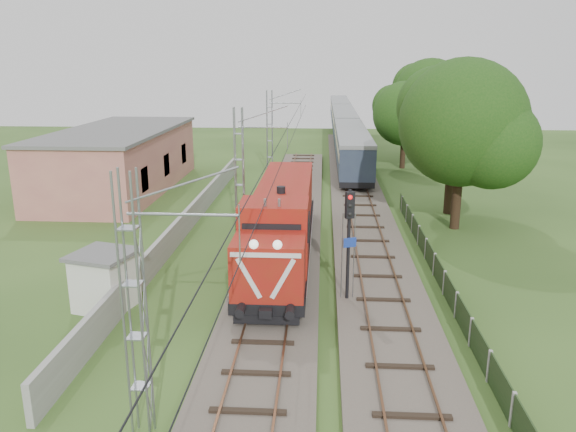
# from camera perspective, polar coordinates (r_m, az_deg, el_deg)

# --- Properties ---
(ground) EXTENTS (140.00, 140.00, 0.00)m
(ground) POSITION_cam_1_polar(r_m,az_deg,el_deg) (24.63, -1.86, -10.29)
(ground) COLOR #2C471A
(ground) RESTS_ON ground
(track_main) EXTENTS (4.20, 70.00, 0.45)m
(track_main) POSITION_cam_1_polar(r_m,az_deg,el_deg) (30.99, -0.64, -4.35)
(track_main) COLOR #6B6054
(track_main) RESTS_ON ground
(track_side) EXTENTS (4.20, 80.00, 0.45)m
(track_side) POSITION_cam_1_polar(r_m,az_deg,el_deg) (43.45, 7.22, 1.38)
(track_side) COLOR #6B6054
(track_side) RESTS_ON ground
(catenary) EXTENTS (3.31, 70.00, 8.00)m
(catenary) POSITION_cam_1_polar(r_m,az_deg,el_deg) (35.08, -4.88, 4.52)
(catenary) COLOR gray
(catenary) RESTS_ON ground
(boundary_wall) EXTENTS (0.25, 40.00, 1.50)m
(boundary_wall) POSITION_cam_1_polar(r_m,az_deg,el_deg) (36.54, -10.28, -0.56)
(boundary_wall) COLOR #9E9E99
(boundary_wall) RESTS_ON ground
(station_building) EXTENTS (8.40, 20.40, 5.22)m
(station_building) POSITION_cam_1_polar(r_m,az_deg,el_deg) (49.82, -16.70, 5.54)
(station_building) COLOR tan
(station_building) RESTS_ON ground
(fence) EXTENTS (0.12, 32.00, 1.20)m
(fence) POSITION_cam_1_polar(r_m,az_deg,el_deg) (27.65, 15.60, -6.54)
(fence) COLOR black
(fence) RESTS_ON ground
(locomotive) EXTENTS (3.10, 17.70, 4.49)m
(locomotive) POSITION_cam_1_polar(r_m,az_deg,el_deg) (30.50, -0.63, -0.49)
(locomotive) COLOR black
(locomotive) RESTS_ON ground
(coach_rake) EXTENTS (3.01, 67.11, 3.48)m
(coach_rake) POSITION_cam_1_polar(r_m,az_deg,el_deg) (78.93, 5.70, 9.49)
(coach_rake) COLOR black
(coach_rake) RESTS_ON ground
(signal_post) EXTENTS (0.57, 0.46, 5.35)m
(signal_post) POSITION_cam_1_polar(r_m,az_deg,el_deg) (24.66, 6.23, -1.17)
(signal_post) COLOR black
(signal_post) RESTS_ON ground
(relay_hut) EXTENTS (3.09, 3.09, 2.61)m
(relay_hut) POSITION_cam_1_polar(r_m,az_deg,el_deg) (26.34, -18.09, -6.20)
(relay_hut) COLOR silver
(relay_hut) RESTS_ON ground
(tree_a) EXTENTS (8.46, 8.06, 10.97)m
(tree_a) POSITION_cam_1_polar(r_m,az_deg,el_deg) (37.41, 17.49, 8.88)
(tree_a) COLOR #311D14
(tree_a) RESTS_ON ground
(tree_b) EXTENTS (7.32, 6.98, 9.49)m
(tree_b) POSITION_cam_1_polar(r_m,az_deg,el_deg) (41.29, 16.60, 8.23)
(tree_b) COLOR #311D14
(tree_b) RESTS_ON ground
(tree_c) EXTENTS (6.78, 6.46, 8.79)m
(tree_c) POSITION_cam_1_polar(r_m,az_deg,el_deg) (58.45, 11.88, 10.07)
(tree_c) COLOR #311D14
(tree_c) RESTS_ON ground
(tree_d) EXTENTS (8.48, 8.08, 11.00)m
(tree_d) POSITION_cam_1_polar(r_m,az_deg,el_deg) (65.56, 14.29, 11.70)
(tree_d) COLOR #311D14
(tree_d) RESTS_ON ground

